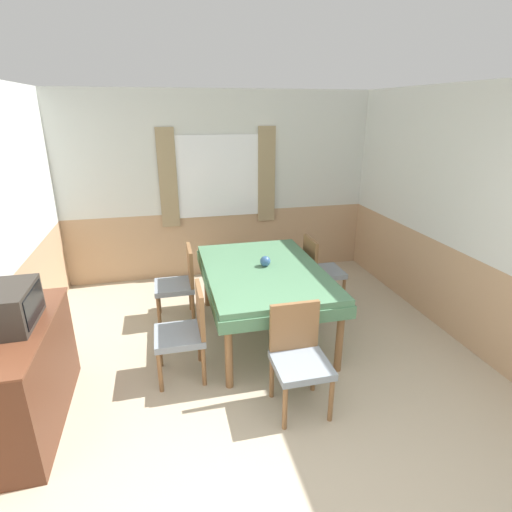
{
  "coord_description": "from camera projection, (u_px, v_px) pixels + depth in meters",
  "views": [
    {
      "loc": [
        -0.81,
        -1.45,
        2.36
      ],
      "look_at": [
        0.08,
        2.3,
        0.92
      ],
      "focal_mm": 28.0,
      "sensor_mm": 36.0,
      "label": 1
    }
  ],
  "objects": [
    {
      "name": "chair_left_near",
      "position": [
        186.0,
        330.0,
        3.6
      ],
      "size": [
        0.44,
        0.44,
        0.88
      ],
      "rotation": [
        0.0,
        0.0,
        1.57
      ],
      "color": "brown",
      "rests_on": "ground_plane"
    },
    {
      "name": "chair_right_far",
      "position": [
        320.0,
        268.0,
        4.97
      ],
      "size": [
        0.44,
        0.44,
        0.88
      ],
      "rotation": [
        0.0,
        0.0,
        4.71
      ],
      "color": "brown",
      "rests_on": "ground_plane"
    },
    {
      "name": "vase",
      "position": [
        265.0,
        261.0,
        4.23
      ],
      "size": [
        0.11,
        0.11,
        0.11
      ],
      "color": "#335684",
      "rests_on": "dining_table"
    },
    {
      "name": "wall_back",
      "position": [
        220.0,
        187.0,
        5.66
      ],
      "size": [
        4.73,
        0.1,
        2.6
      ],
      "color": "silver",
      "rests_on": "ground_plane"
    },
    {
      "name": "tv",
      "position": [
        13.0,
        307.0,
        2.89
      ],
      "size": [
        0.29,
        0.51,
        0.29
      ],
      "color": "#2D2823",
      "rests_on": "sideboard"
    },
    {
      "name": "wall_right",
      "position": [
        454.0,
        214.0,
        4.23
      ],
      "size": [
        0.05,
        4.53,
        2.6
      ],
      "color": "silver",
      "rests_on": "ground_plane"
    },
    {
      "name": "chair_left_far",
      "position": [
        180.0,
        281.0,
        4.6
      ],
      "size": [
        0.44,
        0.44,
        0.88
      ],
      "rotation": [
        0.0,
        0.0,
        1.57
      ],
      "color": "brown",
      "rests_on": "ground_plane"
    },
    {
      "name": "dining_table",
      "position": [
        264.0,
        278.0,
        4.22
      ],
      "size": [
        1.23,
        1.81,
        0.77
      ],
      "color": "#4C7A56",
      "rests_on": "ground_plane"
    },
    {
      "name": "chair_head_near",
      "position": [
        299.0,
        354.0,
        3.24
      ],
      "size": [
        0.44,
        0.44,
        0.88
      ],
      "rotation": [
        0.0,
        0.0,
        3.14
      ],
      "color": "brown",
      "rests_on": "ground_plane"
    },
    {
      "name": "sideboard",
      "position": [
        27.0,
        375.0,
        3.05
      ],
      "size": [
        0.46,
        1.33,
        0.86
      ],
      "color": "#4C2819",
      "rests_on": "ground_plane"
    }
  ]
}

